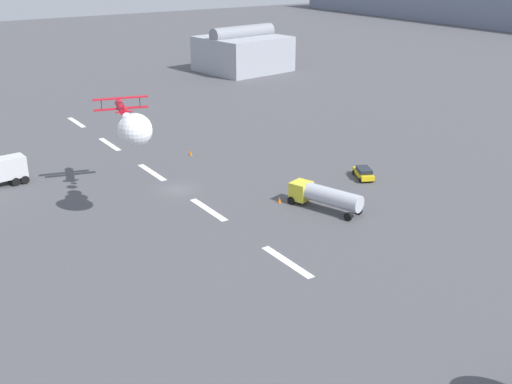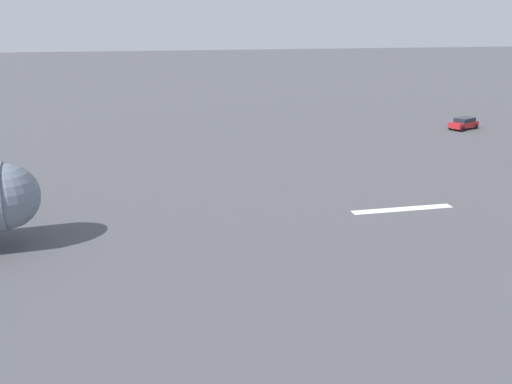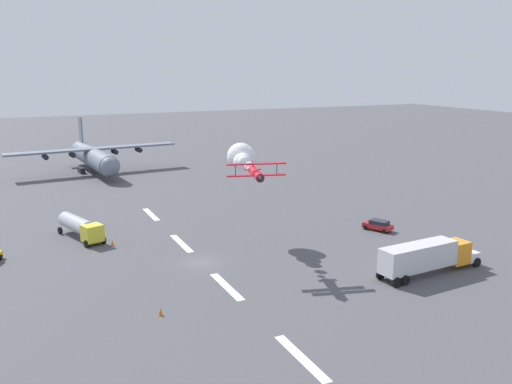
% 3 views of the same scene
% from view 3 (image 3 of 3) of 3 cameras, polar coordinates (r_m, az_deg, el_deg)
% --- Properties ---
extents(ground_plane, '(440.00, 440.00, 0.00)m').
position_cam_3_polar(ground_plane, '(66.39, -5.67, -7.31)').
color(ground_plane, '#4C4C51').
rests_on(ground_plane, ground).
extents(runway_stripe_1, '(8.00, 0.90, 0.01)m').
position_cam_3_polar(runway_stripe_1, '(46.17, 4.75, -16.78)').
color(runway_stripe_1, white).
rests_on(runway_stripe_1, ground).
extents(runway_stripe_2, '(8.00, 0.90, 0.01)m').
position_cam_3_polar(runway_stripe_2, '(59.31, -3.06, -9.78)').
color(runway_stripe_2, white).
rests_on(runway_stripe_2, ground).
extents(runway_stripe_3, '(8.00, 0.90, 0.01)m').
position_cam_3_polar(runway_stripe_3, '(73.67, -7.75, -5.31)').
color(runway_stripe_3, white).
rests_on(runway_stripe_3, ground).
extents(runway_stripe_4, '(8.00, 0.90, 0.01)m').
position_cam_3_polar(runway_stripe_4, '(88.65, -10.85, -2.30)').
color(runway_stripe_4, white).
rests_on(runway_stripe_4, ground).
extents(cargo_transport_plane, '(28.11, 37.03, 11.50)m').
position_cam_3_polar(cargo_transport_plane, '(125.18, -16.39, 3.45)').
color(cargo_transport_plane, slate).
rests_on(cargo_transport_plane, ground).
extents(stunt_biplane_red, '(16.33, 8.19, 3.65)m').
position_cam_3_polar(stunt_biplane_red, '(71.93, -1.35, 3.50)').
color(stunt_biplane_red, red).
extents(semi_truck_orange, '(3.89, 13.82, 3.70)m').
position_cam_3_polar(semi_truck_orange, '(64.86, 17.39, -6.37)').
color(semi_truck_orange, silver).
rests_on(semi_truck_orange, ground).
extents(fuel_tanker_truck, '(9.66, 5.39, 2.90)m').
position_cam_3_polar(fuel_tanker_truck, '(78.10, -17.77, -3.43)').
color(fuel_tanker_truck, yellow).
rests_on(fuel_tanker_truck, ground).
extents(followme_car_yellow, '(4.53, 3.35, 1.52)m').
position_cam_3_polar(followme_car_yellow, '(80.34, 12.58, -3.36)').
color(followme_car_yellow, '#B21E23').
rests_on(followme_car_yellow, ground).
extents(traffic_cone_near, '(0.44, 0.44, 0.75)m').
position_cam_3_polar(traffic_cone_near, '(53.47, -9.90, -12.16)').
color(traffic_cone_near, orange).
rests_on(traffic_cone_near, ground).
extents(traffic_cone_far, '(0.44, 0.44, 0.75)m').
position_cam_3_polar(traffic_cone_far, '(74.46, -14.71, -5.12)').
color(traffic_cone_far, orange).
rests_on(traffic_cone_far, ground).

